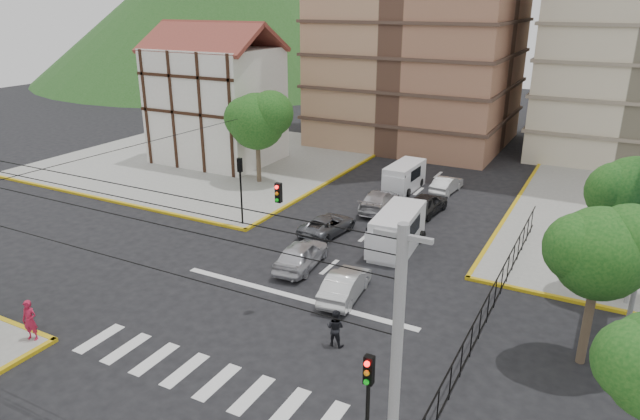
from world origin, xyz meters
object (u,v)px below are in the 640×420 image
Objects in this scene: car_silver_front_left at (301,254)px; pedestrian_crosswalk at (335,328)px; traffic_light_nw at (240,180)px; pedestrian_sw_corner at (30,320)px; van_left_lane at (403,178)px; car_white_front_right at (345,285)px; traffic_light_se at (368,399)px; van_right_lane at (396,232)px.

car_silver_front_left is 2.70× the size of pedestrian_crosswalk.
traffic_light_nw is 15.44m from pedestrian_sw_corner.
van_left_lane is 1.10× the size of car_white_front_right.
traffic_light_se is at bearing -17.57° from pedestrian_sw_corner.
car_white_front_right is 14.11m from pedestrian_sw_corner.
traffic_light_nw is 0.99× the size of car_silver_front_left.
traffic_light_se reaches higher than car_white_front_right.
van_right_lane is at bearing 41.32° from pedestrian_sw_corner.
van_left_lane is (6.63, 11.83, -2.10)m from traffic_light_nw.
car_white_front_right is at bearing 27.71° from pedestrian_sw_corner.
car_white_front_right is (10.04, -5.46, -2.42)m from traffic_light_nw.
van_left_lane is 1.05× the size of car_silver_front_left.
van_right_lane is 2.94× the size of pedestrian_sw_corner.
pedestrian_sw_corner is at bearing 178.90° from traffic_light_se.
car_silver_front_left is 2.45× the size of pedestrian_sw_corner.
car_silver_front_left is (-3.76, -4.51, -0.38)m from van_right_lane.
van_right_lane is at bearing -135.68° from car_silver_front_left.
van_right_lane reaches higher than van_left_lane.
traffic_light_nw is at bearing 73.23° from pedestrian_sw_corner.
van_right_lane is 1.20× the size of car_silver_front_left.
traffic_light_nw is at bearing -34.58° from car_silver_front_left.
van_right_lane is at bearing -97.66° from car_white_front_right.
van_right_lane is 3.25× the size of pedestrian_crosswalk.
traffic_light_se reaches higher than van_left_lane.
car_silver_front_left is at bearing -50.20° from pedestrian_crosswalk.
van_right_lane is at bearing -69.67° from van_left_lane.
traffic_light_se is at bearing -69.74° from van_left_lane.
traffic_light_nw is 2.66× the size of pedestrian_crosswalk.
traffic_light_se is 1.04× the size of car_white_front_right.
van_left_lane is at bearing 60.74° from traffic_light_nw.
van_left_lane is 21.76m from pedestrian_crosswalk.
van_right_lane is 10.47m from pedestrian_crosswalk.
van_left_lane is 2.56× the size of pedestrian_sw_corner.
pedestrian_sw_corner is at bearing 26.33° from pedestrian_crosswalk.
traffic_light_nw reaches higher than van_left_lane.
van_right_lane is (-5.42, 16.60, -1.97)m from traffic_light_se.
car_white_front_right is 2.55× the size of pedestrian_crosswalk.
traffic_light_nw reaches higher than car_silver_front_left.
pedestrian_crosswalk is (1.28, -10.39, -0.32)m from van_right_lane.
pedestrian_crosswalk is (-4.14, 6.21, -2.28)m from traffic_light_se.
pedestrian_sw_corner is at bearing -101.73° from van_left_lane.
traffic_light_nw is (-15.60, 15.60, 0.00)m from traffic_light_se.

